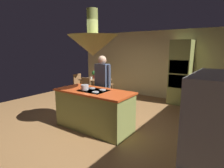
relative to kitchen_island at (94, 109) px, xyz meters
The scene contains 14 objects.
ground 0.51m from the kitchen_island, 90.00° to the left, with size 8.16×8.16×0.00m, color #9E7042.
wall_back 3.74m from the kitchen_island, 90.00° to the left, with size 6.80×0.10×2.55m, color beige.
kitchen_island is the anchor object (origin of this frame).
oven_tower 3.48m from the kitchen_island, 71.26° to the left, with size 0.66×0.62×2.17m.
dining_table 2.71m from the kitchen_island, 128.99° to the left, with size 0.97×0.82×0.76m.
person_at_island 0.90m from the kitchen_island, 111.94° to the left, with size 0.53×0.23×1.70m.
range_hood 1.51m from the kitchen_island, 90.00° to the left, with size 1.10×1.10×1.00m.
pendant_light_over_table 3.04m from the kitchen_island, 128.99° to the left, with size 0.32×0.32×0.82m.
chair_facing_island 2.25m from the kitchen_island, 139.20° to the left, with size 0.40×0.40×0.87m.
chair_by_back_wall 3.22m from the kitchen_island, 121.88° to the left, with size 0.40×0.40×0.87m.
chair_at_corner 3.32m from the kitchen_island, 140.70° to the left, with size 0.40×0.40×0.87m.
potted_plant_on_table 2.87m from the kitchen_island, 129.67° to the left, with size 0.20×0.20×0.30m.
cup_on_table 2.59m from the kitchen_island, 132.47° to the left, with size 0.07×0.07×0.09m, color white.
cooking_pot_on_cooktop 0.58m from the kitchen_island, 140.91° to the right, with size 0.18×0.18×0.12m, color #B2B2B7.
Camera 1 is at (2.71, -3.37, 1.89)m, focal length 29.44 mm.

